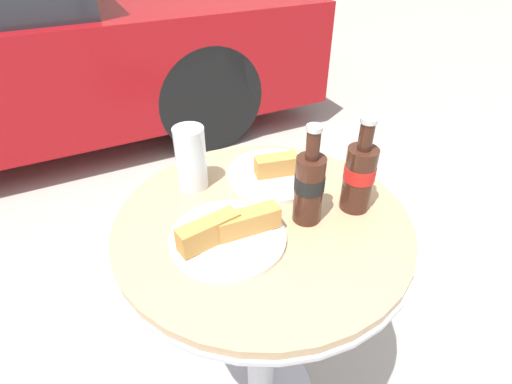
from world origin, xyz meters
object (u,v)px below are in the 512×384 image
Objects in this scene: lunch_plate_near at (228,233)px; cola_bottle_right at (309,185)px; cola_bottle_left at (359,175)px; drinking_glass at (191,161)px; bistro_table at (262,275)px; lunch_plate_far at (275,172)px.

cola_bottle_right is at bearing -3.37° from lunch_plate_near.
cola_bottle_right reaches higher than lunch_plate_near.
cola_bottle_left reaches higher than drinking_glass.
cola_bottle_right is 1.45× the size of drinking_glass.
lunch_plate_near is at bearing -90.53° from drinking_glass.
lunch_plate_near is (-0.10, -0.03, 0.21)m from bistro_table.
cola_bottle_right is at bearing -52.08° from drinking_glass.
bistro_table is at bearing 18.73° from lunch_plate_near.
cola_bottle_right reaches higher than bistro_table.
cola_bottle_left is 0.23m from lunch_plate_far.
lunch_plate_near is at bearing 175.54° from cola_bottle_left.
lunch_plate_near reaches higher than lunch_plate_far.
lunch_plate_far reaches higher than bistro_table.
bistro_table is 3.12× the size of lunch_plate_near.
cola_bottle_right is 0.20m from lunch_plate_near.
cola_bottle_left is 0.92× the size of lunch_plate_far.
cola_bottle_left is at bearing -61.54° from lunch_plate_far.
drinking_glass is at bearing 140.88° from cola_bottle_left.
drinking_glass reaches higher than lunch_plate_near.
cola_bottle_left is 0.31m from lunch_plate_near.
lunch_plate_near is at bearing -140.19° from lunch_plate_far.
lunch_plate_far is at bearing 84.46° from cola_bottle_right.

